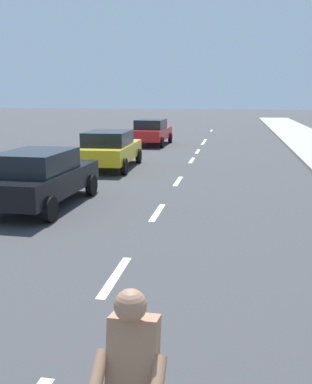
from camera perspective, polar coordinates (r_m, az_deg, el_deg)
name	(u,v)px	position (r m, az deg, el deg)	size (l,w,h in m)	color
ground_plane	(185,171)	(18.30, 3.71, 2.71)	(160.00, 160.00, 0.00)	#38383A
lane_stripe_2	(115,276)	(7.82, -5.23, -10.67)	(0.16, 1.80, 0.01)	white
lane_stripe_3	(157,212)	(11.81, 0.18, -2.63)	(0.16, 1.80, 0.01)	white
lane_stripe_4	(178,181)	(16.08, 2.83, 1.39)	(0.16, 1.80, 0.01)	white
lane_stripe_5	(192,160)	(21.28, 4.60, 4.06)	(0.16, 1.80, 0.01)	white
lane_stripe_6	(198,151)	(24.66, 5.34, 5.19)	(0.16, 1.80, 0.01)	white
lane_stripe_7	(203,143)	(28.96, 6.04, 6.23)	(0.16, 1.80, 0.01)	white
lane_stripe_8	(205,140)	(30.68, 6.27, 6.57)	(0.16, 1.80, 0.01)	white
lane_stripe_9	(211,131)	(39.27, 7.10, 7.80)	(0.16, 1.80, 0.01)	white
parked_car_black	(40,177)	(12.72, -14.64, 1.92)	(2.14, 4.48, 1.57)	black
parked_car_yellow	(109,148)	(18.97, -5.99, 5.58)	(2.21, 4.62, 1.57)	gold
parked_car_red	(151,131)	(27.71, -0.59, 7.76)	(2.11, 4.42, 1.57)	red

